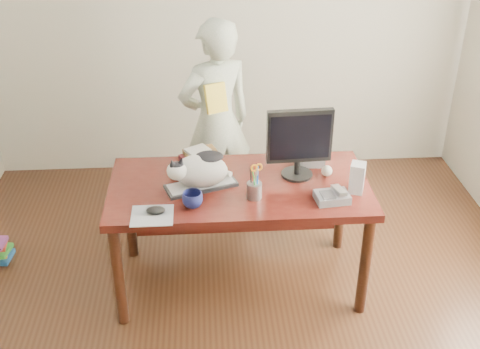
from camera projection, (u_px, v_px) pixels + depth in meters
name	position (u px, v px, depth m)	size (l,w,h in m)	color
room	(248.00, 140.00, 2.87)	(4.50, 4.50, 4.50)	black
desk	(239.00, 198.00, 3.83)	(1.60, 0.80, 0.75)	black
keyboard	(201.00, 185.00, 3.66)	(0.46, 0.29, 0.03)	black
cat	(199.00, 170.00, 3.60)	(0.41, 0.30, 0.24)	silver
monitor	(299.00, 140.00, 3.65)	(0.40, 0.21, 0.45)	black
pen_cup	(254.00, 188.00, 3.53)	(0.11, 0.11, 0.23)	gray
mousepad	(152.00, 216.00, 3.39)	(0.24, 0.22, 0.01)	#9DA2A8
mouse	(156.00, 210.00, 3.40)	(0.11, 0.07, 0.04)	black
coffee_mug	(192.00, 200.00, 3.45)	(0.12, 0.12, 0.09)	#0D1036
phone	(333.00, 196.00, 3.52)	(0.21, 0.18, 0.09)	slate
speaker	(357.00, 178.00, 3.58)	(0.11, 0.12, 0.19)	#AFAFB2
baseball	(327.00, 171.00, 3.77)	(0.07, 0.07, 0.07)	beige
book_stack	(200.00, 155.00, 3.94)	(0.28, 0.25, 0.09)	#4B1418
calculator	(312.00, 157.00, 3.94)	(0.17, 0.21, 0.06)	slate
person	(216.00, 123.00, 4.40)	(0.57, 0.37, 1.56)	silver
held_book	(216.00, 98.00, 4.12)	(0.17, 0.14, 0.21)	yellow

